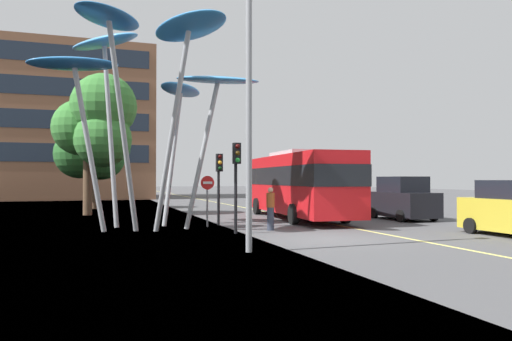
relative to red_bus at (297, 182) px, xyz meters
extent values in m
cube|color=#4C4C4F|center=(-2.41, -8.34, -1.99)|extent=(120.00, 240.00, 0.10)
cube|color=#E0D666|center=(0.25, -8.34, -1.95)|extent=(0.16, 144.00, 0.01)
cube|color=red|center=(0.00, 0.00, -0.11)|extent=(3.35, 11.51, 2.96)
cube|color=black|center=(0.00, 0.00, 0.30)|extent=(3.38, 11.62, 0.95)
cube|color=yellow|center=(0.39, 5.60, 1.07)|extent=(1.41, 0.20, 0.36)
cube|color=#B2B2B7|center=(0.00, 0.00, 1.49)|extent=(2.19, 4.10, 0.24)
cylinder|color=black|center=(1.52, 3.42, -1.46)|extent=(0.35, 0.98, 0.96)
cylinder|color=black|center=(-1.03, 3.60, -1.46)|extent=(0.35, 0.98, 0.96)
cylinder|color=black|center=(1.06, -3.21, -1.46)|extent=(0.35, 0.98, 0.96)
cylinder|color=black|center=(-1.50, -3.03, -1.46)|extent=(0.35, 0.98, 0.96)
cylinder|color=#9EA0A5|center=(-5.87, -3.57, 1.20)|extent=(1.53, 0.44, 6.33)
ellipsoid|color=#4299E0|center=(-5.22, -3.67, 4.35)|extent=(3.69, 2.00, 0.46)
cylinder|color=#9EA0A5|center=(-6.79, -1.49, 1.19)|extent=(1.19, 1.33, 6.32)
ellipsoid|color=#388EDB|center=(-6.34, -0.96, 4.33)|extent=(2.82, 3.00, 0.66)
cylinder|color=#9EA0A5|center=(-9.53, -1.56, 2.13)|extent=(0.82, 0.97, 8.17)
ellipsoid|color=#4CA3E5|center=(-9.80, -1.22, 6.21)|extent=(3.74, 4.12, 0.75)
cylinder|color=#9EA0A5|center=(-10.39, -3.56, 1.33)|extent=(1.38, 0.44, 6.58)
ellipsoid|color=#2D7FD1|center=(-10.97, -3.66, 4.60)|extent=(3.64, 2.08, 0.71)
cylinder|color=#9EA0A5|center=(-9.16, -4.39, 2.07)|extent=(1.42, 1.82, 8.06)
ellipsoid|color=#2D7FD1|center=(-9.73, -5.16, 6.08)|extent=(3.26, 3.61, 0.40)
cylinder|color=#9EA0A5|center=(-7.34, -4.80, 1.96)|extent=(1.27, 2.01, 7.85)
ellipsoid|color=#388EDB|center=(-6.84, -5.67, 5.86)|extent=(3.20, 3.94, 0.89)
cylinder|color=black|center=(-5.06, -5.78, -0.21)|extent=(0.12, 0.12, 3.46)
cube|color=black|center=(-5.06, -5.92, 1.12)|extent=(0.28, 0.24, 0.80)
sphere|color=#390706|center=(-5.06, -6.05, 1.38)|extent=(0.18, 0.18, 0.18)
sphere|color=#3A2707|center=(-5.06, -6.05, 1.12)|extent=(0.18, 0.18, 0.18)
sphere|color=green|center=(-5.06, -6.05, 0.86)|extent=(0.18, 0.18, 0.18)
cylinder|color=black|center=(-4.83, -2.19, -0.33)|extent=(0.12, 0.12, 3.23)
cube|color=black|center=(-4.83, -2.33, 0.88)|extent=(0.28, 0.24, 0.80)
sphere|color=#390706|center=(-4.83, -2.46, 1.14)|extent=(0.18, 0.18, 0.18)
sphere|color=orange|center=(-4.83, -2.46, 0.88)|extent=(0.18, 0.18, 0.18)
sphere|color=black|center=(-4.83, -2.46, 0.62)|extent=(0.18, 0.18, 0.18)
cylinder|color=black|center=(5.38, -8.59, -1.64)|extent=(0.20, 0.60, 0.60)
cylinder|color=black|center=(3.50, -8.59, -1.64)|extent=(0.20, 0.60, 0.60)
cube|color=black|center=(4.88, -2.31, -1.15)|extent=(1.90, 3.89, 1.23)
cube|color=black|center=(4.88, -2.31, -0.13)|extent=(1.75, 2.14, 0.80)
cylinder|color=black|center=(5.83, -1.10, -1.64)|extent=(0.20, 0.60, 0.60)
cylinder|color=black|center=(3.93, -1.10, -1.64)|extent=(0.20, 0.60, 0.60)
cylinder|color=black|center=(5.83, -3.51, -1.64)|extent=(0.20, 0.60, 0.60)
cylinder|color=black|center=(3.93, -3.51, -1.64)|extent=(0.20, 0.60, 0.60)
cube|color=black|center=(4.33, 5.14, -1.21)|extent=(1.71, 4.27, 1.11)
cube|color=black|center=(4.33, 5.14, -0.26)|extent=(1.58, 2.35, 0.78)
cylinder|color=black|center=(5.18, 6.46, -1.64)|extent=(0.20, 0.60, 0.60)
cylinder|color=black|center=(3.47, 6.46, -1.64)|extent=(0.20, 0.60, 0.60)
cylinder|color=black|center=(5.18, 3.81, -1.64)|extent=(0.20, 0.60, 0.60)
cylinder|color=black|center=(3.47, 3.81, -1.64)|extent=(0.20, 0.60, 0.60)
cylinder|color=gray|center=(-6.01, -10.45, 2.13)|extent=(0.18, 0.18, 8.15)
cylinder|color=brown|center=(-10.52, 6.21, -0.10)|extent=(0.51, 0.51, 3.69)
sphere|color=#387A33|center=(-10.94, 6.45, 3.14)|extent=(3.24, 3.24, 3.24)
sphere|color=#387A33|center=(-9.70, 5.21, 2.41)|extent=(3.22, 3.22, 3.22)
sphere|color=#387A33|center=(-9.87, 6.40, 3.77)|extent=(2.55, 2.55, 2.55)
sphere|color=#387A33|center=(-9.66, 5.56, 4.33)|extent=(3.76, 3.76, 3.76)
cylinder|color=brown|center=(-10.11, 12.31, -0.68)|extent=(0.47, 0.47, 2.53)
sphere|color=#286028|center=(-11.12, 13.00, 2.33)|extent=(2.59, 2.59, 2.59)
sphere|color=#286028|center=(-9.74, 12.23, 2.36)|extent=(3.19, 3.19, 3.19)
sphere|color=#286028|center=(-9.46, 12.30, 2.47)|extent=(3.62, 3.62, 3.62)
sphere|color=#286028|center=(-9.72, 11.82, 1.78)|extent=(3.41, 3.41, 3.41)
sphere|color=#286028|center=(-11.11, 11.95, 1.90)|extent=(3.43, 3.43, 3.43)
cylinder|color=#2D3342|center=(-3.38, -5.08, -1.47)|extent=(0.29, 0.29, 0.94)
cylinder|color=#99471E|center=(-3.38, -5.08, -0.71)|extent=(0.34, 0.34, 0.59)
sphere|color=tan|center=(-3.38, -5.08, -0.30)|extent=(0.22, 0.22, 0.22)
cylinder|color=gray|center=(-5.48, -2.79, -0.83)|extent=(0.08, 0.08, 2.23)
cylinder|color=red|center=(-5.48, -2.82, -0.02)|extent=(0.60, 0.03, 0.60)
cube|color=white|center=(-5.48, -2.85, -0.02)|extent=(0.40, 0.04, 0.11)
cube|color=brown|center=(-16.36, 33.73, 6.00)|extent=(24.49, 14.24, 15.89)
cube|color=#1E2838|center=(-16.36, 26.59, 2.66)|extent=(23.02, 0.08, 1.78)
cube|color=#1E2838|center=(-16.36, 26.59, 5.84)|extent=(23.02, 0.08, 1.78)
cube|color=#1E2838|center=(-16.36, 26.59, 9.02)|extent=(23.02, 0.08, 1.78)
cube|color=#1E2838|center=(-16.36, 26.59, 12.20)|extent=(23.02, 0.08, 1.78)
camera|label=1|loc=(-10.26, -23.78, 0.15)|focal=34.38mm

